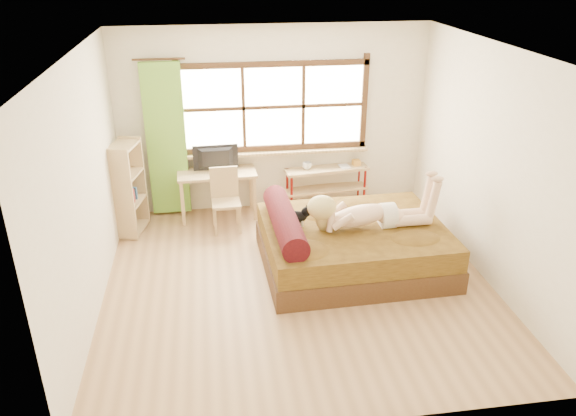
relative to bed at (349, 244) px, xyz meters
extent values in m
plane|color=#9E754C|center=(-0.69, -0.29, -0.30)|extent=(4.50, 4.50, 0.00)
plane|color=white|center=(-0.69, -0.29, 2.40)|extent=(4.50, 4.50, 0.00)
plane|color=silver|center=(-0.69, 1.96, 1.05)|extent=(4.50, 0.00, 4.50)
plane|color=silver|center=(-0.69, -2.54, 1.05)|extent=(4.50, 0.00, 4.50)
plane|color=silver|center=(-2.94, -0.29, 1.05)|extent=(0.00, 4.50, 4.50)
plane|color=silver|center=(1.56, -0.29, 1.05)|extent=(0.00, 4.50, 4.50)
cube|color=#FFEDBF|center=(-0.69, 1.96, 1.25)|extent=(2.60, 0.01, 1.30)
cube|color=tan|center=(-0.69, 1.88, 0.58)|extent=(2.80, 0.16, 0.04)
cube|color=#4E9428|center=(-2.24, 1.84, 0.85)|extent=(0.55, 0.10, 2.20)
cube|color=#361B10|center=(0.06, 0.00, -0.16)|extent=(2.27, 1.84, 0.28)
cube|color=#3A270D|center=(0.06, 0.00, 0.12)|extent=(2.23, 1.80, 0.28)
cylinder|color=black|center=(-0.81, -0.02, 0.39)|extent=(0.36, 1.52, 0.31)
cube|color=tan|center=(-1.56, 1.66, 0.38)|extent=(1.14, 0.56, 0.04)
cube|color=tan|center=(-2.07, 1.44, 0.04)|extent=(0.05, 0.05, 0.67)
cube|color=tan|center=(-1.04, 1.48, 0.04)|extent=(0.05, 0.05, 0.67)
cube|color=tan|center=(-2.08, 1.85, 0.04)|extent=(0.05, 0.05, 0.67)
cube|color=tan|center=(-1.06, 1.89, 0.04)|extent=(0.05, 0.05, 0.67)
imported|color=black|center=(-1.56, 1.71, 0.59)|extent=(0.65, 0.11, 0.37)
cube|color=tan|center=(-1.46, 1.21, 0.11)|extent=(0.41, 0.41, 0.04)
cube|color=tan|center=(-1.47, 1.39, 0.35)|extent=(0.39, 0.05, 0.45)
cube|color=tan|center=(-1.62, 1.04, -0.10)|extent=(0.04, 0.04, 0.39)
cube|color=tan|center=(-1.29, 1.05, -0.10)|extent=(0.04, 0.04, 0.39)
cube|color=tan|center=(-1.64, 1.37, -0.10)|extent=(0.04, 0.04, 0.39)
cube|color=tan|center=(-1.30, 1.39, -0.10)|extent=(0.04, 0.04, 0.39)
cube|color=tan|center=(0.08, 1.78, 0.31)|extent=(1.29, 0.46, 0.04)
cube|color=tan|center=(0.08, 1.78, -0.01)|extent=(1.29, 0.46, 0.03)
cylinder|color=#670B09|center=(-0.48, 1.59, 0.01)|extent=(0.04, 0.04, 0.63)
cylinder|color=#670B09|center=(0.67, 1.72, 0.01)|extent=(0.04, 0.04, 0.63)
cylinder|color=#670B09|center=(-0.51, 1.84, 0.01)|extent=(0.04, 0.04, 0.63)
cylinder|color=#670B09|center=(0.64, 1.97, 0.01)|extent=(0.04, 0.04, 0.63)
cube|color=gold|center=(0.55, 1.84, 0.37)|extent=(0.12, 0.12, 0.08)
imported|color=gray|center=(-0.22, 1.78, 0.38)|extent=(0.15, 0.15, 0.11)
imported|color=gray|center=(0.28, 1.78, 0.34)|extent=(0.17, 0.22, 0.02)
cube|color=tan|center=(-2.77, 1.35, -0.25)|extent=(0.43, 0.59, 0.03)
cube|color=tan|center=(-2.77, 1.35, 0.16)|extent=(0.43, 0.59, 0.03)
cube|color=tan|center=(-2.77, 1.35, 0.56)|extent=(0.43, 0.59, 0.03)
cube|color=tan|center=(-2.77, 1.35, 0.96)|extent=(0.43, 0.59, 0.03)
cube|color=tan|center=(-2.83, 1.09, 0.36)|extent=(0.32, 0.10, 1.30)
cube|color=tan|center=(-2.71, 1.61, 0.36)|extent=(0.32, 0.10, 1.30)
camera|label=1|loc=(-1.63, -5.94, 3.32)|focal=35.00mm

